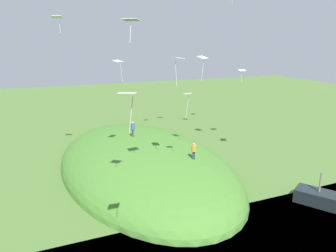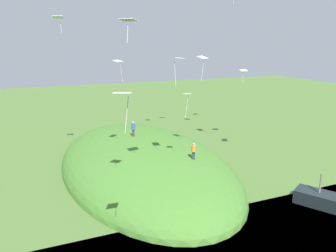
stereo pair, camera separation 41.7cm
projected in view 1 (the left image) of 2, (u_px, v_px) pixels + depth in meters
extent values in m
plane|color=#4B6E31|center=(182.00, 186.00, 30.96)|extent=(160.00, 160.00, 0.00)
ellipsoid|color=#457A2D|center=(143.00, 166.00, 35.87)|extent=(30.87, 17.10, 6.39)
cylinder|color=gray|center=(320.00, 182.00, 27.08)|extent=(0.14, 0.14, 1.75)
cube|color=brown|center=(133.00, 133.00, 35.83)|extent=(0.27, 0.22, 0.81)
cylinder|color=#3955AB|center=(133.00, 127.00, 35.65)|extent=(0.58, 0.58, 0.64)
sphere|color=tan|center=(133.00, 123.00, 35.53)|extent=(0.24, 0.24, 0.24)
cube|color=#27374B|center=(194.00, 155.00, 30.36)|extent=(0.21, 0.28, 0.76)
cylinder|color=orange|center=(194.00, 148.00, 30.19)|extent=(0.58, 0.58, 0.60)
sphere|color=tan|center=(194.00, 144.00, 30.09)|extent=(0.23, 0.23, 0.23)
cube|color=silver|center=(242.00, 70.00, 41.33)|extent=(0.78, 1.01, 0.21)
cylinder|color=silver|center=(241.00, 77.00, 41.48)|extent=(0.15, 0.17, 1.33)
cube|color=white|center=(127.00, 93.00, 14.78)|extent=(0.87, 0.99, 0.09)
cylinder|color=white|center=(131.00, 115.00, 15.39)|extent=(0.09, 0.24, 1.80)
cube|color=silver|center=(187.00, 94.00, 26.67)|extent=(0.52, 0.70, 0.08)
cylinder|color=silver|center=(187.00, 107.00, 27.14)|extent=(0.17, 0.21, 1.94)
cube|color=white|center=(179.00, 58.00, 24.37)|extent=(1.07, 0.81, 0.10)
cylinder|color=white|center=(176.00, 74.00, 24.52)|extent=(0.05, 0.15, 1.87)
cube|color=white|center=(131.00, 20.00, 17.97)|extent=(1.10, 1.10, 0.13)
cylinder|color=white|center=(130.00, 34.00, 18.02)|extent=(0.10, 0.13, 1.02)
cube|color=silver|center=(57.00, 17.00, 32.33)|extent=(0.80, 1.07, 0.24)
cylinder|color=silver|center=(60.00, 26.00, 32.87)|extent=(0.15, 0.05, 1.26)
cube|color=silver|center=(203.00, 57.00, 29.03)|extent=(1.06, 1.20, 0.24)
cylinder|color=silver|center=(203.00, 71.00, 29.29)|extent=(0.05, 0.21, 1.86)
cube|color=white|center=(118.00, 61.00, 28.09)|extent=(1.03, 1.05, 0.17)
cylinder|color=white|center=(122.00, 73.00, 28.47)|extent=(0.28, 0.24, 1.62)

